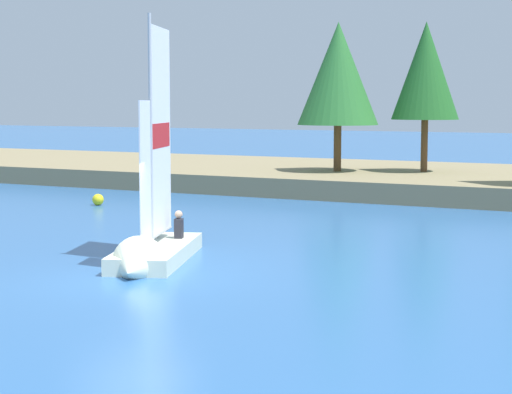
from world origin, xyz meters
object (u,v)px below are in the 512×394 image
object	(u,v)px
sailboat	(149,247)
channel_buoy	(98,200)
shoreline_tree_left	(338,74)
shoreline_tree_midleft	(426,71)

from	to	relation	value
sailboat	channel_buoy	bearing A→B (deg)	-158.08
shoreline_tree_left	channel_buoy	bearing A→B (deg)	-119.00
shoreline_tree_midleft	channel_buoy	xyz separation A→B (m)	(-9.06, -11.52, -5.02)
shoreline_tree_midleft	sailboat	size ratio (longest dim) A/B	1.02
shoreline_tree_midleft	shoreline_tree_left	bearing A→B (deg)	-156.88
shoreline_tree_left	shoreline_tree_midleft	bearing A→B (deg)	23.12
shoreline_tree_midleft	sailboat	xyz separation A→B (m)	(-0.04, -21.20, -4.76)
shoreline_tree_left	shoreline_tree_midleft	xyz separation A→B (m)	(3.51, 1.50, 0.11)
sailboat	shoreline_tree_midleft	bearing A→B (deg)	158.84
sailboat	channel_buoy	distance (m)	13.23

